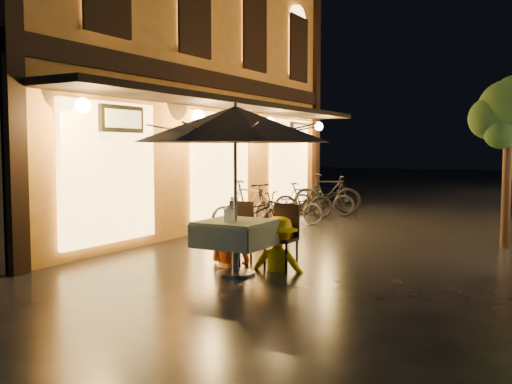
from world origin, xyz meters
The scene contains 16 objects.
ground centered at (0.00, 0.00, 0.00)m, with size 90.00×90.00×0.00m, color black.
west_building centered at (-5.72, 4.00, 3.71)m, with size 5.90×11.40×7.40m.
street_tree centered at (2.41, 4.51, 2.42)m, with size 1.43×1.20×3.15m.
cafe_table centered at (-0.73, 0.16, 0.59)m, with size 0.99×0.99×0.78m.
patio_umbrella centered at (-0.73, 0.16, 2.15)m, with size 2.84×2.84×2.46m.
cafe_chair_left centered at (-1.13, 0.90, 0.54)m, with size 0.42×0.42×0.97m.
cafe_chair_right centered at (-0.33, 0.90, 0.54)m, with size 0.42×0.42×0.97m.
table_lantern centered at (-0.73, -0.01, 0.92)m, with size 0.16×0.16×0.25m.
person_orange centered at (-1.16, 0.73, 0.78)m, with size 0.76×0.59×1.57m, color #C56022.
person_yellow centered at (-0.32, 0.74, 0.78)m, with size 1.01×0.58×1.56m, color #FFCC00.
bicycle_0 centered at (-2.40, 3.49, 0.46)m, with size 0.62×1.77×0.93m, color black.
bicycle_1 centered at (-2.82, 4.14, 0.55)m, with size 0.52×1.84×1.10m, color black.
bicycle_2 centered at (-2.40, 5.61, 0.41)m, with size 0.54×1.55×0.82m, color black.
bicycle_3 centered at (-2.68, 6.77, 0.46)m, with size 0.43×1.53×0.92m, color black.
bicycle_4 centered at (-2.43, 7.51, 0.45)m, with size 0.60×1.71×0.90m, color black.
bicycle_5 centered at (-2.50, 7.97, 0.56)m, with size 0.52×1.85×1.11m, color black.
Camera 1 is at (3.47, -6.74, 1.80)m, focal length 40.00 mm.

